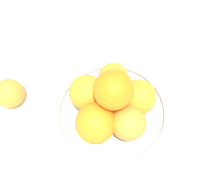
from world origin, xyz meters
TOP-DOWN VIEW (x-y plane):
  - ground_plane at (0.00, 0.00)m, footprint 4.00×4.00m
  - fruit_bowl at (0.00, 0.00)m, footprint 0.26×0.26m
  - orange_pile at (-0.00, -0.00)m, footprint 0.18×0.18m
  - stray_orange at (-0.18, 0.15)m, footprint 0.07×0.07m

SIDE VIEW (x-z plane):
  - ground_plane at x=0.00m, z-range 0.00..0.00m
  - fruit_bowl at x=0.00m, z-range 0.00..0.03m
  - stray_orange at x=-0.18m, z-range 0.00..0.07m
  - orange_pile at x=0.00m, z-range 0.02..0.16m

